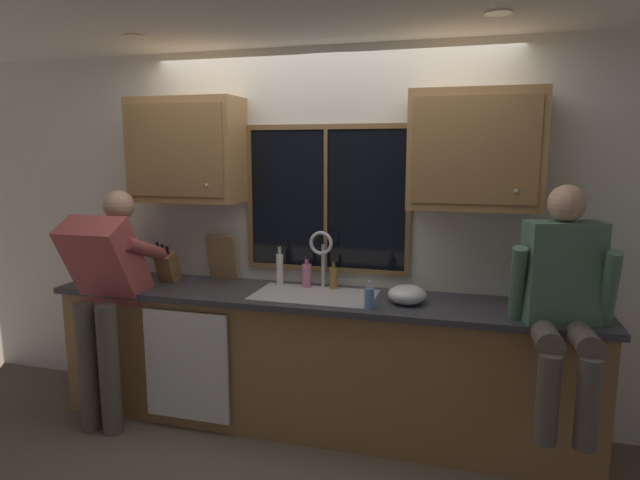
{
  "coord_description": "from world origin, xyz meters",
  "views": [
    {
      "loc": [
        0.97,
        -3.6,
        1.86
      ],
      "look_at": [
        0.04,
        -0.3,
        1.29
      ],
      "focal_mm": 30.27,
      "sensor_mm": 36.0,
      "label": 1
    }
  ],
  "objects_px": {
    "person_standing": "(106,285)",
    "knife_block": "(168,267)",
    "person_sitting_on_counter": "(563,294)",
    "bottle_amber_small": "(280,269)",
    "bottle_tall_clear": "(334,277)",
    "bottle_green_glass": "(307,275)",
    "mixing_bowl": "(407,295)",
    "cutting_board": "(222,258)",
    "soap_dispenser": "(369,297)"
  },
  "relations": [
    {
      "from": "person_sitting_on_counter",
      "to": "bottle_tall_clear",
      "type": "distance_m",
      "value": 1.46
    },
    {
      "from": "person_standing",
      "to": "bottle_amber_small",
      "type": "bearing_deg",
      "value": 26.35
    },
    {
      "from": "soap_dispenser",
      "to": "bottle_green_glass",
      "type": "distance_m",
      "value": 0.64
    },
    {
      "from": "person_standing",
      "to": "bottle_tall_clear",
      "type": "xyz_separation_m",
      "value": [
        1.43,
        0.52,
        0.03
      ]
    },
    {
      "from": "cutting_board",
      "to": "soap_dispenser",
      "type": "distance_m",
      "value": 1.25
    },
    {
      "from": "bottle_green_glass",
      "to": "person_standing",
      "type": "bearing_deg",
      "value": -157.39
    },
    {
      "from": "mixing_bowl",
      "to": "bottle_tall_clear",
      "type": "xyz_separation_m",
      "value": [
        -0.53,
        0.22,
        0.03
      ]
    },
    {
      "from": "person_sitting_on_counter",
      "to": "bottle_amber_small",
      "type": "height_order",
      "value": "person_sitting_on_counter"
    },
    {
      "from": "bottle_amber_small",
      "to": "knife_block",
      "type": "bearing_deg",
      "value": -171.26
    },
    {
      "from": "person_standing",
      "to": "knife_block",
      "type": "distance_m",
      "value": 0.46
    },
    {
      "from": "knife_block",
      "to": "soap_dispenser",
      "type": "height_order",
      "value": "knife_block"
    },
    {
      "from": "knife_block",
      "to": "bottle_tall_clear",
      "type": "height_order",
      "value": "knife_block"
    },
    {
      "from": "soap_dispenser",
      "to": "mixing_bowl",
      "type": "bearing_deg",
      "value": 38.55
    },
    {
      "from": "knife_block",
      "to": "cutting_board",
      "type": "distance_m",
      "value": 0.39
    },
    {
      "from": "person_sitting_on_counter",
      "to": "bottle_tall_clear",
      "type": "xyz_separation_m",
      "value": [
        -1.38,
        0.46,
        -0.1
      ]
    },
    {
      "from": "mixing_bowl",
      "to": "person_sitting_on_counter",
      "type": "bearing_deg",
      "value": -15.53
    },
    {
      "from": "person_sitting_on_counter",
      "to": "cutting_board",
      "type": "distance_m",
      "value": 2.29
    },
    {
      "from": "mixing_bowl",
      "to": "soap_dispenser",
      "type": "distance_m",
      "value": 0.27
    },
    {
      "from": "mixing_bowl",
      "to": "soap_dispenser",
      "type": "height_order",
      "value": "soap_dispenser"
    },
    {
      "from": "bottle_amber_small",
      "to": "soap_dispenser",
      "type": "bearing_deg",
      "value": -28.3
    },
    {
      "from": "mixing_bowl",
      "to": "soap_dispenser",
      "type": "xyz_separation_m",
      "value": [
        -0.21,
        -0.17,
        0.01
      ]
    },
    {
      "from": "bottle_amber_small",
      "to": "cutting_board",
      "type": "bearing_deg",
      "value": 176.13
    },
    {
      "from": "person_standing",
      "to": "cutting_board",
      "type": "xyz_separation_m",
      "value": [
        0.58,
        0.55,
        0.11
      ]
    },
    {
      "from": "cutting_board",
      "to": "bottle_tall_clear",
      "type": "relative_size",
      "value": 1.72
    },
    {
      "from": "knife_block",
      "to": "bottle_amber_small",
      "type": "distance_m",
      "value": 0.82
    },
    {
      "from": "knife_block",
      "to": "person_sitting_on_counter",
      "type": "bearing_deg",
      "value": -7.26
    },
    {
      "from": "mixing_bowl",
      "to": "bottle_amber_small",
      "type": "height_order",
      "value": "bottle_amber_small"
    },
    {
      "from": "knife_block",
      "to": "bottle_amber_small",
      "type": "xyz_separation_m",
      "value": [
        0.81,
        0.12,
        0.01
      ]
    },
    {
      "from": "bottle_tall_clear",
      "to": "mixing_bowl",
      "type": "bearing_deg",
      "value": -22.81
    },
    {
      "from": "bottle_green_glass",
      "to": "bottle_tall_clear",
      "type": "xyz_separation_m",
      "value": [
        0.19,
        0.0,
        -0.01
      ]
    },
    {
      "from": "mixing_bowl",
      "to": "soap_dispenser",
      "type": "bearing_deg",
      "value": -141.45
    },
    {
      "from": "person_standing",
      "to": "mixing_bowl",
      "type": "relative_size",
      "value": 6.59
    },
    {
      "from": "knife_block",
      "to": "bottle_tall_clear",
      "type": "xyz_separation_m",
      "value": [
        1.2,
        0.13,
        -0.03
      ]
    },
    {
      "from": "cutting_board",
      "to": "mixing_bowl",
      "type": "bearing_deg",
      "value": -10.19
    },
    {
      "from": "soap_dispenser",
      "to": "bottle_green_glass",
      "type": "xyz_separation_m",
      "value": [
        -0.51,
        0.38,
        0.02
      ]
    },
    {
      "from": "soap_dispenser",
      "to": "bottle_tall_clear",
      "type": "height_order",
      "value": "bottle_tall_clear"
    },
    {
      "from": "knife_block",
      "to": "mixing_bowl",
      "type": "height_order",
      "value": "knife_block"
    },
    {
      "from": "cutting_board",
      "to": "mixing_bowl",
      "type": "relative_size",
      "value": 1.4
    },
    {
      "from": "knife_block",
      "to": "soap_dispenser",
      "type": "xyz_separation_m",
      "value": [
        1.52,
        -0.26,
        -0.04
      ]
    },
    {
      "from": "bottle_amber_small",
      "to": "bottle_green_glass",
      "type": "bearing_deg",
      "value": 0.23
    },
    {
      "from": "person_standing",
      "to": "cutting_board",
      "type": "distance_m",
      "value": 0.81
    },
    {
      "from": "person_sitting_on_counter",
      "to": "bottle_green_glass",
      "type": "bearing_deg",
      "value": 163.87
    },
    {
      "from": "knife_block",
      "to": "bottle_green_glass",
      "type": "distance_m",
      "value": 1.02
    },
    {
      "from": "cutting_board",
      "to": "bottle_amber_small",
      "type": "distance_m",
      "value": 0.46
    },
    {
      "from": "mixing_bowl",
      "to": "bottle_amber_small",
      "type": "xyz_separation_m",
      "value": [
        -0.92,
        0.22,
        0.07
      ]
    },
    {
      "from": "person_sitting_on_counter",
      "to": "soap_dispenser",
      "type": "distance_m",
      "value": 1.07
    },
    {
      "from": "person_sitting_on_counter",
      "to": "bottle_amber_small",
      "type": "xyz_separation_m",
      "value": [
        -1.77,
        0.45,
        -0.06
      ]
    },
    {
      "from": "person_standing",
      "to": "cutting_board",
      "type": "bearing_deg",
      "value": 43.29
    },
    {
      "from": "mixing_bowl",
      "to": "cutting_board",
      "type": "bearing_deg",
      "value": 169.81
    },
    {
      "from": "soap_dispenser",
      "to": "person_standing",
      "type": "bearing_deg",
      "value": -175.62
    }
  ]
}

